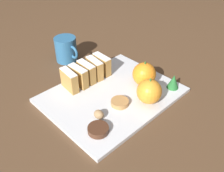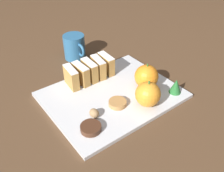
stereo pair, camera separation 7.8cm
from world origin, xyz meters
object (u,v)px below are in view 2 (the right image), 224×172
at_px(orange_far, 148,94).
at_px(walnut, 94,113).
at_px(chocolate_cookie, 91,128).
at_px(coffee_mug, 75,47).
at_px(orange_near, 146,76).

xyz_separation_m(orange_far, walnut, (-0.05, -0.16, -0.03)).
height_order(chocolate_cookie, coffee_mug, coffee_mug).
bearing_deg(chocolate_cookie, coffee_mug, 155.30).
relative_size(walnut, chocolate_cookie, 0.54).
height_order(walnut, chocolate_cookie, walnut).
height_order(orange_far, walnut, orange_far).
bearing_deg(coffee_mug, chocolate_cookie, -24.70).
xyz_separation_m(orange_near, chocolate_cookie, (0.06, -0.26, -0.03)).
height_order(orange_near, walnut, orange_near).
distance_m(orange_far, coffee_mug, 0.40).
height_order(orange_far, chocolate_cookie, orange_far).
relative_size(chocolate_cookie, coffee_mug, 0.50).
relative_size(orange_near, walnut, 2.76).
bearing_deg(orange_near, chocolate_cookie, -77.38).
bearing_deg(chocolate_cookie, orange_near, 102.62).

